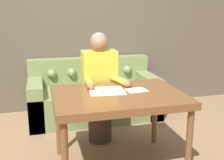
% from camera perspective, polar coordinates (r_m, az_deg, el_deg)
% --- Properties ---
extents(wall_back, '(8.00, 0.06, 2.60)m').
position_cam_1_polar(wall_back, '(4.43, -7.18, 10.77)').
color(wall_back, brown).
rests_on(wall_back, ground_plane).
extents(dining_table, '(1.24, 0.91, 0.77)m').
position_cam_1_polar(dining_table, '(2.72, 1.29, -4.31)').
color(dining_table, brown).
rests_on(dining_table, ground_plane).
extents(couch, '(1.85, 0.90, 0.83)m').
position_cam_1_polar(couch, '(4.20, -3.83, -3.27)').
color(couch, olive).
rests_on(couch, ground_plane).
extents(person, '(0.46, 0.61, 1.31)m').
position_cam_1_polar(person, '(3.27, -2.50, -1.79)').
color(person, '#33281E').
rests_on(person, ground_plane).
extents(pattern_paper_main, '(0.36, 0.34, 0.00)m').
position_cam_1_polar(pattern_paper_main, '(2.76, -1.09, -2.24)').
color(pattern_paper_main, beige).
rests_on(pattern_paper_main, dining_table).
extents(pattern_paper_offcut, '(0.22, 0.18, 0.00)m').
position_cam_1_polar(pattern_paper_offcut, '(2.80, 4.97, -2.05)').
color(pattern_paper_offcut, beige).
rests_on(pattern_paper_offcut, dining_table).
extents(scissors, '(0.25, 0.11, 0.01)m').
position_cam_1_polar(scissors, '(2.72, -0.80, -2.47)').
color(scissors, silver).
rests_on(scissors, dining_table).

